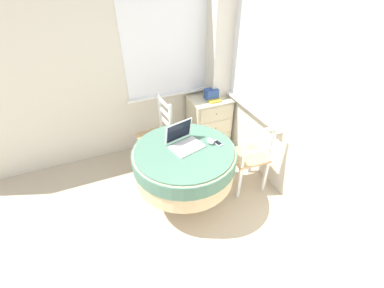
% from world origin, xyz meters
% --- Properties ---
extents(corner_room_shell, '(4.09, 5.01, 2.55)m').
position_xyz_m(corner_room_shell, '(1.05, 1.97, 1.28)').
color(corner_room_shell, beige).
rests_on(corner_room_shell, ground_plane).
extents(round_dining_table, '(1.06, 1.06, 0.75)m').
position_xyz_m(round_dining_table, '(0.72, 1.87, 0.60)').
color(round_dining_table, '#4C3D2D').
rests_on(round_dining_table, ground_plane).
extents(laptop, '(0.38, 0.35, 0.24)m').
position_xyz_m(laptop, '(0.75, 1.94, 0.81)').
color(laptop, silver).
rests_on(laptop, round_dining_table).
extents(computer_mouse, '(0.06, 0.10, 0.05)m').
position_xyz_m(computer_mouse, '(1.01, 1.87, 0.78)').
color(computer_mouse, silver).
rests_on(computer_mouse, round_dining_table).
extents(cell_phone, '(0.08, 0.12, 0.01)m').
position_xyz_m(cell_phone, '(1.08, 1.83, 0.76)').
color(cell_phone, '#B2B7BC').
rests_on(cell_phone, round_dining_table).
extents(dining_chair_near_back_window, '(0.42, 0.43, 0.95)m').
position_xyz_m(dining_chair_near_back_window, '(0.66, 2.65, 0.45)').
color(dining_chair_near_back_window, tan).
rests_on(dining_chair_near_back_window, ground_plane).
extents(dining_chair_near_right_window, '(0.42, 0.42, 0.95)m').
position_xyz_m(dining_chair_near_right_window, '(1.50, 1.81, 0.45)').
color(dining_chair_near_right_window, tan).
rests_on(dining_chair_near_right_window, ground_plane).
extents(corner_cabinet, '(0.57, 0.47, 0.71)m').
position_xyz_m(corner_cabinet, '(1.52, 2.89, 0.36)').
color(corner_cabinet, beige).
rests_on(corner_cabinet, ground_plane).
extents(storage_box, '(0.17, 0.13, 0.14)m').
position_xyz_m(storage_box, '(1.53, 2.88, 0.78)').
color(storage_box, '#2D4C93').
rests_on(storage_box, corner_cabinet).
extents(book_on_cabinet, '(0.17, 0.19, 0.02)m').
position_xyz_m(book_on_cabinet, '(1.53, 2.81, 0.72)').
color(book_on_cabinet, gold).
rests_on(book_on_cabinet, corner_cabinet).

